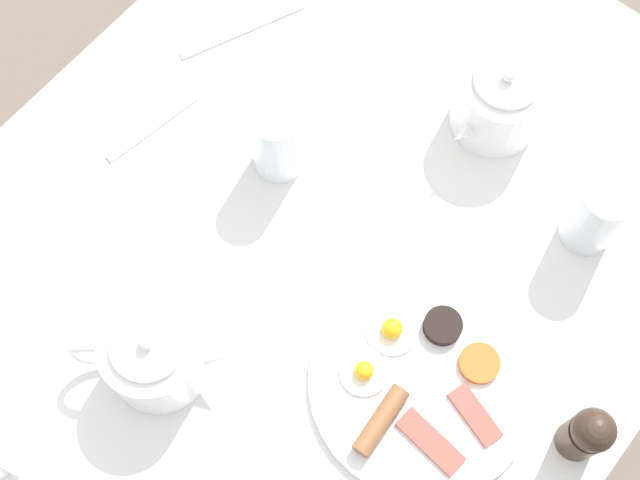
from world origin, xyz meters
name	(u,v)px	position (x,y,z in m)	size (l,w,h in m)	color
ground_plane	(320,371)	(0.00, 0.00, 0.00)	(8.00, 8.00, 0.00)	#70665B
table	(320,262)	(0.00, 0.00, 0.70)	(0.95, 1.21, 0.77)	white
breakfast_plate	(420,381)	(0.22, -0.06, 0.78)	(0.30, 0.30, 0.04)	white
teapot_near	(500,100)	(0.07, 0.31, 0.83)	(0.13, 0.22, 0.13)	white
teapot_far	(153,356)	(-0.05, -0.26, 0.83)	(0.18, 0.15, 0.13)	white
water_glass_tall	(597,214)	(0.27, 0.25, 0.84)	(0.07, 0.07, 0.13)	white
water_glass_short	(277,139)	(-0.13, 0.06, 0.84)	(0.07, 0.07, 0.13)	white
salt_grinder	(587,434)	(0.42, 0.00, 0.83)	(0.05, 0.05, 0.11)	#38281E
fork_by_plate	(152,127)	(-0.31, -0.01, 0.78)	(0.04, 0.16, 0.00)	silver
knife_by_plate	(243,30)	(-0.31, 0.20, 0.78)	(0.09, 0.19, 0.00)	silver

